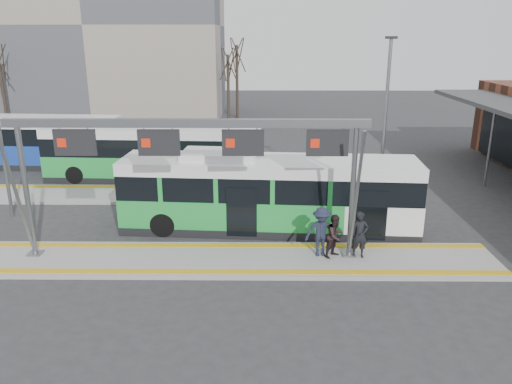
% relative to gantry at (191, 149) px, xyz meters
% --- Properties ---
extents(ground, '(120.00, 120.00, 0.00)m').
position_rel_gantry_xyz_m(ground, '(0.35, -0.25, -4.30)').
color(ground, '#2D2D30').
rests_on(ground, ground).
extents(platform_main, '(22.00, 3.00, 0.15)m').
position_rel_gantry_xyz_m(platform_main, '(0.35, -0.25, -4.22)').
color(platform_main, gray).
rests_on(platform_main, ground).
extents(platform_second, '(20.00, 3.00, 0.15)m').
position_rel_gantry_xyz_m(platform_second, '(-3.65, 7.75, -4.22)').
color(platform_second, gray).
rests_on(platform_second, ground).
extents(tactile_main, '(22.00, 2.65, 0.02)m').
position_rel_gantry_xyz_m(tactile_main, '(0.35, -0.25, -4.14)').
color(tactile_main, gold).
rests_on(tactile_main, platform_main).
extents(tactile_second, '(20.00, 0.35, 0.02)m').
position_rel_gantry_xyz_m(tactile_second, '(-3.65, 8.90, -4.14)').
color(tactile_second, gold).
rests_on(tactile_second, platform_second).
extents(gantry, '(13.00, 1.68, 5.20)m').
position_rel_gantry_xyz_m(gantry, '(0.00, 0.00, 0.00)').
color(gantry, slate).
rests_on(gantry, platform_main).
extents(apartment_block, '(24.50, 12.50, 18.40)m').
position_rel_gantry_xyz_m(apartment_block, '(-13.65, 35.75, 4.91)').
color(apartment_block, gray).
rests_on(apartment_block, ground).
extents(hero_bus, '(12.75, 3.52, 3.46)m').
position_rel_gantry_xyz_m(hero_bus, '(2.80, 3.12, -2.71)').
color(hero_bus, black).
rests_on(hero_bus, ground).
extents(bg_bus_green, '(12.56, 3.25, 3.11)m').
position_rel_gantry_xyz_m(bg_bus_green, '(-3.73, 10.95, -2.76)').
color(bg_bus_green, black).
rests_on(bg_bus_green, ground).
extents(bg_bus_blue, '(12.35, 3.43, 3.18)m').
position_rel_gantry_xyz_m(bg_bus_blue, '(-12.73, 13.95, -2.73)').
color(bg_bus_blue, black).
rests_on(bg_bus_blue, ground).
extents(passenger_a, '(0.65, 0.43, 1.78)m').
position_rel_gantry_xyz_m(passenger_a, '(6.18, -0.09, -3.26)').
color(passenger_a, black).
rests_on(passenger_a, platform_main).
extents(passenger_b, '(1.02, 1.01, 1.66)m').
position_rel_gantry_xyz_m(passenger_b, '(5.28, -0.05, -3.32)').
color(passenger_b, black).
rests_on(passenger_b, platform_main).
extents(passenger_c, '(1.30, 0.83, 1.92)m').
position_rel_gantry_xyz_m(passenger_c, '(4.76, 0.04, -3.19)').
color(passenger_c, '#1C2033').
rests_on(passenger_c, platform_main).
extents(tree_left, '(1.40, 1.40, 7.26)m').
position_rel_gantry_xyz_m(tree_left, '(-0.56, 29.86, 1.20)').
color(tree_left, '#382B21').
rests_on(tree_left, ground).
extents(tree_mid, '(1.40, 1.40, 8.13)m').
position_rel_gantry_xyz_m(tree_mid, '(0.09, 33.60, 1.87)').
color(tree_mid, '#382B21').
rests_on(tree_mid, ground).
extents(lamp_west, '(0.50, 0.25, 7.43)m').
position_rel_gantry_xyz_m(lamp_west, '(-9.25, 4.65, -0.34)').
color(lamp_west, slate).
rests_on(lamp_west, ground).
extents(lamp_east, '(0.50, 0.25, 8.10)m').
position_rel_gantry_xyz_m(lamp_east, '(8.25, 5.77, -0.00)').
color(lamp_east, slate).
rests_on(lamp_east, ground).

